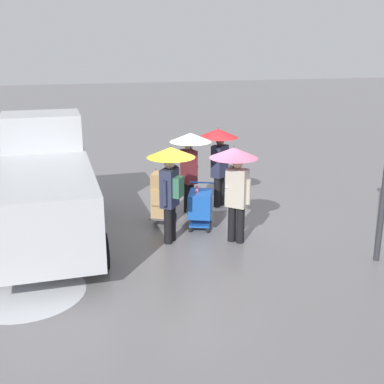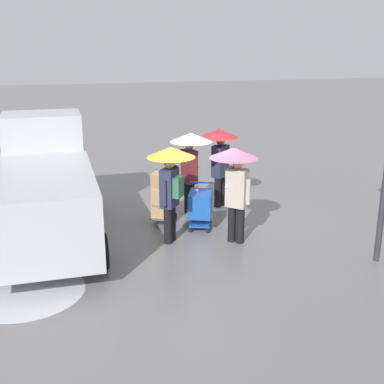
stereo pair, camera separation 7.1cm
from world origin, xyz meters
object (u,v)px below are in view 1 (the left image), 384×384
object	(u,v)px
cargo_van_parked_right	(45,188)
pedestrian_black_side	(171,172)
hand_dolly_boxes	(162,196)
pedestrian_pink_side	(190,154)
shopping_cart_vendor	(200,205)
pedestrian_far_side	(235,172)
pedestrian_white_side	(219,149)

from	to	relation	value
cargo_van_parked_right	pedestrian_black_side	distance (m)	2.78
cargo_van_parked_right	hand_dolly_boxes	bearing A→B (deg)	-175.54
cargo_van_parked_right	hand_dolly_boxes	distance (m)	2.69
pedestrian_pink_side	cargo_van_parked_right	bearing A→B (deg)	12.30
cargo_van_parked_right	shopping_cart_vendor	size ratio (longest dim) A/B	5.12
hand_dolly_boxes	pedestrian_black_side	xyz separation A→B (m)	(0.03, 1.07, 0.85)
shopping_cart_vendor	pedestrian_far_side	size ratio (longest dim) A/B	0.49
pedestrian_black_side	pedestrian_far_side	distance (m)	1.38
shopping_cart_vendor	pedestrian_far_side	distance (m)	1.50
pedestrian_pink_side	pedestrian_black_side	world-z (taller)	same
pedestrian_pink_side	shopping_cart_vendor	bearing A→B (deg)	87.86
cargo_van_parked_right	hand_dolly_boxes	xyz separation A→B (m)	(-2.65, -0.21, -0.45)
cargo_van_parked_right	pedestrian_white_side	bearing A→B (deg)	-165.72
hand_dolly_boxes	pedestrian_pink_side	xyz separation A→B (m)	(-0.85, -0.56, 0.86)
cargo_van_parked_right	shopping_cart_vendor	world-z (taller)	cargo_van_parked_right
shopping_cart_vendor	pedestrian_pink_side	distance (m)	1.45
shopping_cart_vendor	hand_dolly_boxes	xyz separation A→B (m)	(0.82, -0.48, 0.16)
pedestrian_white_side	pedestrian_far_side	bearing A→B (deg)	79.19
shopping_cart_vendor	cargo_van_parked_right	bearing A→B (deg)	-4.51
shopping_cart_vendor	pedestrian_white_side	size ratio (longest dim) A/B	0.49
pedestrian_black_side	pedestrian_white_side	world-z (taller)	same
pedestrian_pink_side	pedestrian_white_side	size ratio (longest dim) A/B	1.00
cargo_van_parked_right	pedestrian_far_side	distance (m)	4.15
pedestrian_black_side	pedestrian_far_side	size ratio (longest dim) A/B	1.00
cargo_van_parked_right	pedestrian_pink_side	bearing A→B (deg)	-167.70
pedestrian_white_side	pedestrian_pink_side	bearing A→B (deg)	21.75
pedestrian_black_side	hand_dolly_boxes	bearing A→B (deg)	-91.69
pedestrian_black_side	cargo_van_parked_right	bearing A→B (deg)	-18.30
cargo_van_parked_right	pedestrian_white_side	world-z (taller)	cargo_van_parked_right
pedestrian_black_side	pedestrian_white_side	size ratio (longest dim) A/B	1.00
pedestrian_far_side	shopping_cart_vendor	bearing A→B (deg)	-64.99
pedestrian_far_side	pedestrian_pink_side	bearing A→B (deg)	-78.14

